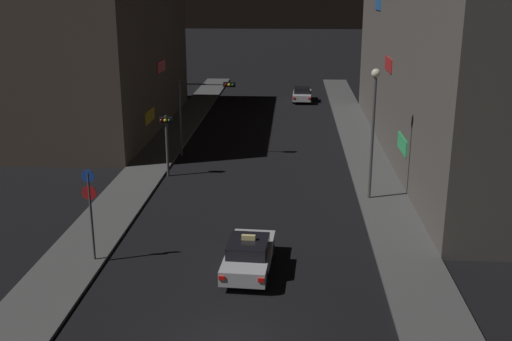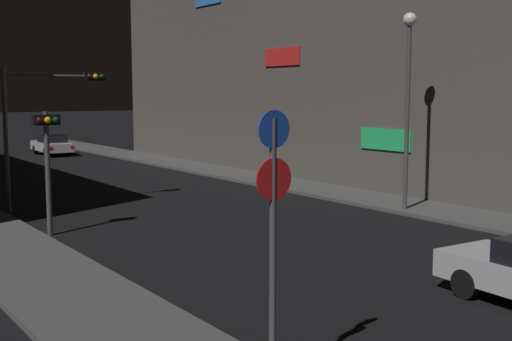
# 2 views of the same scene
# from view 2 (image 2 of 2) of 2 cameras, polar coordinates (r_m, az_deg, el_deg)

# --- Properties ---
(sidewalk_right) EXTENTS (2.80, 60.41, 0.13)m
(sidewalk_right) POSITION_cam_2_polar(r_m,az_deg,el_deg) (35.39, -2.77, -0.17)
(sidewalk_right) COLOR #4C4C4C
(sidewalk_right) RESTS_ON ground_plane
(building_facade_right) EXTENTS (8.80, 35.62, 13.42)m
(building_facade_right) POSITION_cam_2_polar(r_m,az_deg,el_deg) (36.15, 7.91, 10.47)
(building_facade_right) COLOR #514C47
(building_facade_right) RESTS_ON ground_plane
(far_car) EXTENTS (1.93, 4.50, 1.42)m
(far_car) POSITION_cam_2_polar(r_m,az_deg,el_deg) (48.03, -17.43, 2.16)
(far_car) COLOR #B7B7BC
(far_car) RESTS_ON ground_plane
(traffic_light_overhead) EXTENTS (3.87, 0.42, 5.24)m
(traffic_light_overhead) POSITION_cam_2_polar(r_m,az_deg,el_deg) (25.53, -17.98, 5.18)
(traffic_light_overhead) COLOR #47474C
(traffic_light_overhead) RESTS_ON ground_plane
(traffic_light_left_kerb) EXTENTS (0.80, 0.42, 3.80)m
(traffic_light_left_kerb) POSITION_cam_2_polar(r_m,az_deg,el_deg) (20.74, -17.81, 1.94)
(traffic_light_left_kerb) COLOR #47474C
(traffic_light_left_kerb) RESTS_ON ground_plane
(sign_pole_left) EXTENTS (0.62, 0.10, 3.99)m
(sign_pole_left) POSITION_cam_2_polar(r_m,az_deg,el_deg) (9.42, 1.51, -4.35)
(sign_pole_left) COLOR #47474C
(sign_pole_left) RESTS_ON sidewalk_left
(street_lamp_near_block) EXTENTS (0.49, 0.49, 7.07)m
(street_lamp_near_block) POSITION_cam_2_polar(r_m,az_deg,el_deg) (24.25, 13.19, 7.88)
(street_lamp_near_block) COLOR #47474C
(street_lamp_near_block) RESTS_ON sidewalk_right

